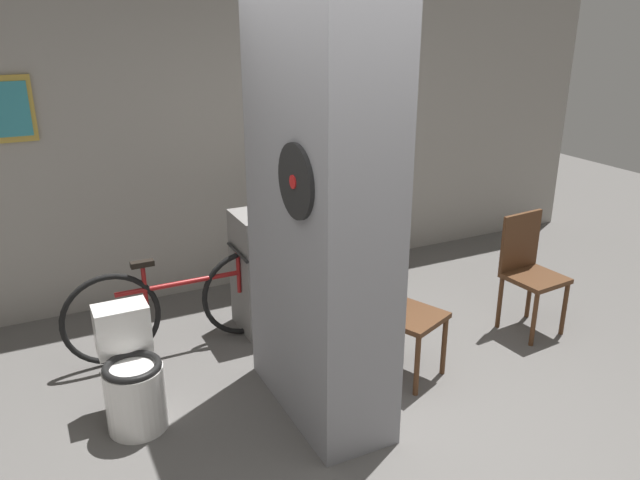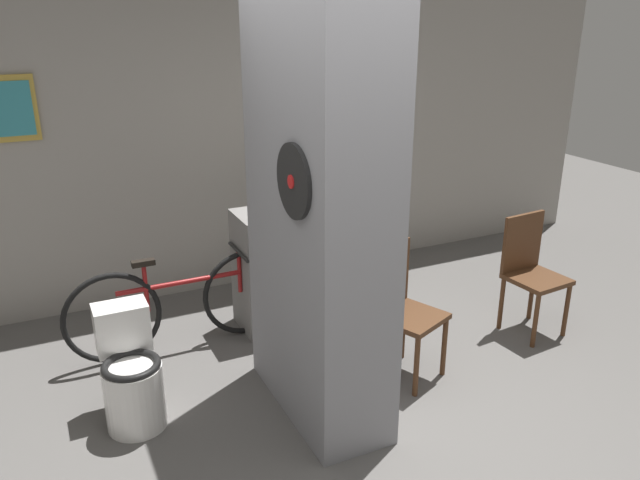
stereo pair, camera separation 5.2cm
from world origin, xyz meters
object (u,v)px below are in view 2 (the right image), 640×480
at_px(toilet, 131,376).
at_px(chair_by_doorway, 530,269).
at_px(chair_near_pillar, 402,306).
at_px(bicycle, 183,303).
at_px(bottle_tall, 315,190).

distance_m(toilet, chair_by_doorway, 3.00).
relative_size(chair_near_pillar, bicycle, 0.55).
bearing_deg(toilet, bottle_tall, 27.65).
height_order(chair_near_pillar, chair_by_doorway, same).
bearing_deg(chair_by_doorway, bicycle, 155.59).
distance_m(toilet, bicycle, 0.91).
xyz_separation_m(bicycle, bottle_tall, (1.12, 0.10, 0.69)).
bearing_deg(bottle_tall, bicycle, -175.03).
relative_size(toilet, bicycle, 0.42).
xyz_separation_m(toilet, bicycle, (0.50, 0.75, 0.05)).
bearing_deg(bicycle, chair_by_doorway, -19.42).
bearing_deg(chair_near_pillar, bicycle, 119.10).
distance_m(chair_by_doorway, bottle_tall, 1.76).
relative_size(chair_by_doorway, bottle_tall, 3.04).
bearing_deg(bottle_tall, chair_by_doorway, -35.45).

